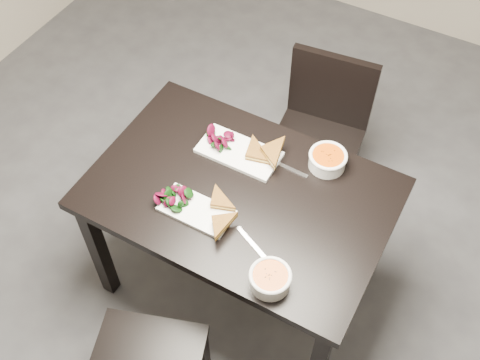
{
  "coord_description": "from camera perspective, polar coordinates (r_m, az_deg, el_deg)",
  "views": [
    {
      "loc": [
        0.38,
        -1.1,
        2.61
      ],
      "look_at": [
        -0.29,
        0.11,
        0.82
      ],
      "focal_mm": 43.52,
      "sensor_mm": 36.0,
      "label": 1
    }
  ],
  "objects": [
    {
      "name": "plate_near",
      "position": [
        2.26,
        -4.3,
        -3.0
      ],
      "size": [
        0.29,
        0.14,
        0.01
      ],
      "primitive_type": "cube",
      "color": "white",
      "rests_on": "table"
    },
    {
      "name": "salad_near",
      "position": [
        2.28,
        -6.48,
        -1.6
      ],
      "size": [
        0.09,
        0.08,
        0.04
      ],
      "primitive_type": null,
      "color": "black",
      "rests_on": "plate_near"
    },
    {
      "name": "cutlery_near",
      "position": [
        2.18,
        1.19,
        -6.23
      ],
      "size": [
        0.17,
        0.09,
        0.0
      ],
      "primitive_type": "cube",
      "rotation": [
        0.0,
        0.0,
        -0.43
      ],
      "color": "silver",
      "rests_on": "table"
    },
    {
      "name": "plate_far",
      "position": [
        2.44,
        -0.11,
        2.74
      ],
      "size": [
        0.34,
        0.17,
        0.02
      ],
      "primitive_type": "cube",
      "color": "white",
      "rests_on": "table"
    },
    {
      "name": "cutlery_far",
      "position": [
        2.4,
        4.73,
        1.2
      ],
      "size": [
        0.18,
        0.02,
        0.0
      ],
      "primitive_type": "cube",
      "rotation": [
        0.0,
        0.0,
        -0.04
      ],
      "color": "silver",
      "rests_on": "table"
    },
    {
      "name": "soup_bowl_far",
      "position": [
        2.4,
        8.59,
        2.03
      ],
      "size": [
        0.16,
        0.16,
        0.07
      ],
      "color": "white",
      "rests_on": "table"
    },
    {
      "name": "soup_bowl_near",
      "position": [
        2.07,
        2.97,
        -9.61
      ],
      "size": [
        0.15,
        0.15,
        0.07
      ],
      "color": "white",
      "rests_on": "table"
    },
    {
      "name": "table",
      "position": [
        2.4,
        0.0,
        -2.46
      ],
      "size": [
        1.2,
        0.8,
        0.75
      ],
      "color": "black",
      "rests_on": "ground"
    },
    {
      "name": "ground",
      "position": [
        2.86,
        4.09,
        -13.92
      ],
      "size": [
        5.0,
        5.0,
        0.0
      ],
      "primitive_type": "plane",
      "color": "#47474C",
      "rests_on": "ground"
    },
    {
      "name": "salad_far",
      "position": [
        2.45,
        -2.16,
        4.09
      ],
      "size": [
        0.11,
        0.1,
        0.05
      ],
      "primitive_type": null,
      "color": "black",
      "rests_on": "plate_far"
    },
    {
      "name": "chair_far",
      "position": [
        2.93,
        7.96,
        5.15
      ],
      "size": [
        0.46,
        0.46,
        0.85
      ],
      "rotation": [
        0.0,
        0.0,
        0.11
      ],
      "color": "black",
      "rests_on": "ground"
    },
    {
      "name": "sandwich_far",
      "position": [
        2.38,
        1.09,
        2.49
      ],
      "size": [
        0.2,
        0.16,
        0.06
      ],
      "primitive_type": null,
      "rotation": [
        0.0,
        0.0,
        0.23
      ],
      "color": "#905A1E",
      "rests_on": "plate_far"
    },
    {
      "name": "sandwich_near",
      "position": [
        2.22,
        -2.71,
        -2.94
      ],
      "size": [
        0.17,
        0.15,
        0.05
      ],
      "primitive_type": null,
      "rotation": [
        0.0,
        0.0,
        0.33
      ],
      "color": "#905A1E",
      "rests_on": "plate_near"
    }
  ]
}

